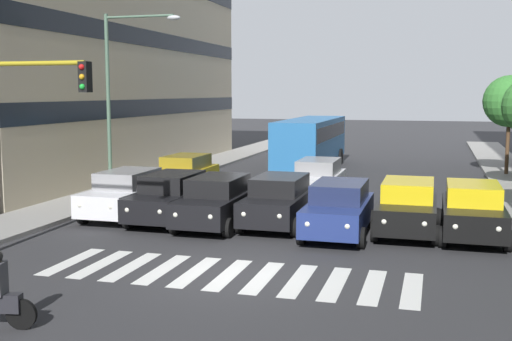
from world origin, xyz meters
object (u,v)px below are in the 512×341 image
object	(u,v)px
street_lamp_right	(120,86)
car_4	(217,201)
bus_behind_traffic	(311,138)
car_5	(171,197)
car_6	(127,193)
street_tree_3	(510,101)
car_3	(279,201)
car_0	(473,211)
car_row2_1	(318,179)
car_row2_0	(185,174)
car_1	(408,207)
car_2	(339,208)

from	to	relation	value
street_lamp_right	car_4	bearing A→B (deg)	147.07
car_4	bus_behind_traffic	xyz separation A→B (m)	(0.00, -16.71, 0.97)
car_5	bus_behind_traffic	xyz separation A→B (m)	(-1.83, -16.38, 0.97)
car_5	bus_behind_traffic	distance (m)	16.51
car_4	car_6	bearing A→B (deg)	-9.51
street_lamp_right	street_tree_3	distance (m)	20.84
car_3	street_lamp_right	world-z (taller)	street_lamp_right
car_0	car_4	bearing A→B (deg)	4.04
car_4	car_row2_1	bearing A→B (deg)	-110.15
car_6	street_tree_3	size ratio (longest dim) A/B	0.83
street_tree_3	car_0	bearing A→B (deg)	80.83
car_6	street_tree_3	world-z (taller)	street_tree_3
car_0	car_3	distance (m)	6.29
car_0	car_6	xyz separation A→B (m)	(12.04, -0.04, 0.00)
car_row2_0	street_tree_3	xyz separation A→B (m)	(-14.70, -10.01, 3.19)
car_6	street_tree_3	distance (m)	21.78
car_0	street_tree_3	distance (m)	16.40
car_4	street_lamp_right	distance (m)	7.60
car_6	street_tree_3	bearing A→B (deg)	-132.66
bus_behind_traffic	car_5	bearing A→B (deg)	83.63
car_6	car_5	bearing A→B (deg)	170.94
car_5	car_row2_0	distance (m)	6.46
car_5	bus_behind_traffic	bearing A→B (deg)	-96.37
car_1	street_lamp_right	bearing A→B (deg)	-13.43
car_3	car_2	bearing A→B (deg)	157.68
car_row2_0	car_4	bearing A→B (deg)	120.72
car_4	bus_behind_traffic	size ratio (longest dim) A/B	0.42
car_1	bus_behind_traffic	bearing A→B (deg)	-68.48
car_2	car_6	size ratio (longest dim) A/B	1.00
car_2	bus_behind_traffic	world-z (taller)	bus_behind_traffic
car_row2_0	car_5	bearing A→B (deg)	108.12
car_1	car_5	xyz separation A→B (m)	(8.13, 0.41, 0.00)
car_0	car_3	bearing A→B (deg)	-0.83
car_0	bus_behind_traffic	distance (m)	18.16
car_row2_1	street_lamp_right	world-z (taller)	street_lamp_right
car_2	car_row2_0	size ratio (longest dim) A/B	1.00
street_lamp_right	car_6	bearing A→B (deg)	120.61
car_4	car_1	bearing A→B (deg)	-173.38
street_tree_3	car_1	bearing A→B (deg)	73.84
street_tree_3	car_6	bearing A→B (deg)	47.34
car_row2_1	bus_behind_traffic	size ratio (longest dim) A/B	0.42
car_1	bus_behind_traffic	distance (m)	17.20
car_4	bus_behind_traffic	bearing A→B (deg)	-90.00
car_0	car_row2_1	world-z (taller)	same
car_2	street_lamp_right	world-z (taller)	street_lamp_right
car_1	car_5	size ratio (longest dim) A/B	1.00
car_1	bus_behind_traffic	world-z (taller)	bus_behind_traffic
car_0	street_tree_3	size ratio (longest dim) A/B	0.83
car_row2_0	street_tree_3	size ratio (longest dim) A/B	0.83
car_2	car_6	xyz separation A→B (m)	(7.94, -0.85, 0.00)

